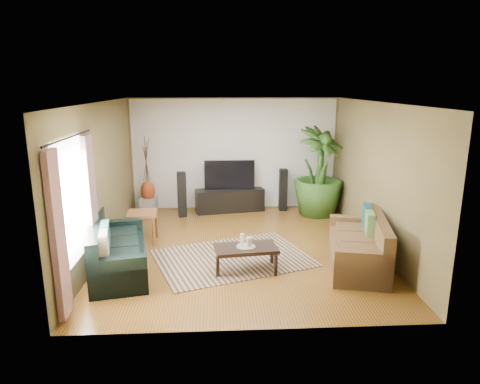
{
  "coord_description": "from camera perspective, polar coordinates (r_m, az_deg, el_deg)",
  "views": [
    {
      "loc": [
        -0.43,
        -7.53,
        3.0
      ],
      "look_at": [
        0.0,
        0.2,
        1.05
      ],
      "focal_mm": 32.0,
      "sensor_mm": 36.0,
      "label": 1
    }
  ],
  "objects": [
    {
      "name": "sofa_left",
      "position": [
        7.32,
        -15.88,
        -7.03
      ],
      "size": [
        1.21,
        2.09,
        0.85
      ],
      "primitive_type": "cube",
      "rotation": [
        0.0,
        0.0,
        1.77
      ],
      "color": "black",
      "rests_on": "floor"
    },
    {
      "name": "wall_left",
      "position": [
        7.98,
        -18.15,
        1.5
      ],
      "size": [
        0.0,
        5.5,
        5.5
      ],
      "primitive_type": "plane",
      "rotation": [
        1.57,
        0.0,
        1.57
      ],
      "color": "olive",
      "rests_on": "ground"
    },
    {
      "name": "candle_short",
      "position": [
        7.1,
        1.32,
        -6.53
      ],
      "size": [
        0.06,
        0.06,
        0.13
      ],
      "primitive_type": "cylinder",
      "color": "beige",
      "rests_on": "candle_tray"
    },
    {
      "name": "vase",
      "position": [
        10.42,
        -12.19,
        0.16
      ],
      "size": [
        0.34,
        0.34,
        0.47
      ],
      "primitive_type": "ellipsoid",
      "color": "#9A3A1C",
      "rests_on": "pedestal"
    },
    {
      "name": "candle_mid",
      "position": [
        7.0,
        1.14,
        -6.72
      ],
      "size": [
        0.06,
        0.06,
        0.16
      ],
      "primitive_type": "cylinder",
      "color": "beige",
      "rests_on": "candle_tray"
    },
    {
      "name": "window_pane",
      "position": [
        6.47,
        -21.54,
        -1.18
      ],
      "size": [
        0.0,
        1.8,
        1.8
      ],
      "primitive_type": "plane",
      "rotation": [
        1.57,
        0.0,
        1.57
      ],
      "color": "white",
      "rests_on": "ground"
    },
    {
      "name": "ceiling",
      "position": [
        7.55,
        0.09,
        11.86
      ],
      "size": [
        5.5,
        5.5,
        0.0
      ],
      "primitive_type": "plane",
      "rotation": [
        3.14,
        0.0,
        0.0
      ],
      "color": "white",
      "rests_on": "ground"
    },
    {
      "name": "floor",
      "position": [
        8.11,
        0.08,
        -7.56
      ],
      "size": [
        5.5,
        5.5,
        0.0
      ],
      "primitive_type": "plane",
      "color": "brown",
      "rests_on": "ground"
    },
    {
      "name": "backwall_panel",
      "position": [
        10.41,
        -0.78,
        5.02
      ],
      "size": [
        4.9,
        0.0,
        4.9
      ],
      "primitive_type": "plane",
      "rotation": [
        1.57,
        0.0,
        0.0
      ],
      "color": "white",
      "rests_on": "ground"
    },
    {
      "name": "candle_tall",
      "position": [
        7.05,
        0.29,
        -6.36
      ],
      "size": [
        0.06,
        0.06,
        0.2
      ],
      "primitive_type": "cylinder",
      "color": "white",
      "rests_on": "candle_tray"
    },
    {
      "name": "wall_front",
      "position": [
        5.07,
        1.85,
        -4.84
      ],
      "size": [
        5.0,
        0.0,
        5.0
      ],
      "primitive_type": "plane",
      "rotation": [
        -1.57,
        0.0,
        0.0
      ],
      "color": "olive",
      "rests_on": "ground"
    },
    {
      "name": "curtain_rod",
      "position": [
        6.3,
        -21.85,
        6.76
      ],
      "size": [
        0.03,
        1.9,
        0.03
      ],
      "primitive_type": "cylinder",
      "rotation": [
        1.57,
        0.0,
        0.0
      ],
      "color": "black",
      "rests_on": "ground"
    },
    {
      "name": "wall_right",
      "position": [
        8.24,
        17.72,
        1.92
      ],
      "size": [
        0.0,
        5.5,
        5.5
      ],
      "primitive_type": "plane",
      "rotation": [
        1.57,
        0.0,
        -1.57
      ],
      "color": "olive",
      "rests_on": "ground"
    },
    {
      "name": "area_rug",
      "position": [
        7.69,
        -0.97,
        -8.76
      ],
      "size": [
        3.07,
        2.61,
        0.01
      ],
      "primitive_type": "cube",
      "rotation": [
        0.0,
        0.0,
        0.34
      ],
      "color": "tan",
      "rests_on": "floor"
    },
    {
      "name": "speaker_right",
      "position": [
        10.46,
        5.76,
        0.29
      ],
      "size": [
        0.19,
        0.21,
        1.02
      ],
      "primitive_type": "cube",
      "rotation": [
        0.0,
        0.0,
        0.02
      ],
      "color": "black",
      "rests_on": "floor"
    },
    {
      "name": "potted_plant",
      "position": [
        10.1,
        10.47,
        2.67
      ],
      "size": [
        1.62,
        1.62,
        2.07
      ],
      "primitive_type": "imported",
      "rotation": [
        0.0,
        0.0,
        0.64
      ],
      "color": "#2A541C",
      "rests_on": "floor"
    },
    {
      "name": "plant_pot",
      "position": [
        10.31,
        10.25,
        -2.15
      ],
      "size": [
        0.38,
        0.38,
        0.3
      ],
      "primitive_type": "cylinder",
      "color": "black",
      "rests_on": "floor"
    },
    {
      "name": "sofa_right",
      "position": [
        7.52,
        15.43,
        -6.41
      ],
      "size": [
        1.27,
        2.07,
        0.85
      ],
      "primitive_type": "cube",
      "rotation": [
        0.0,
        0.0,
        -1.79
      ],
      "color": "brown",
      "rests_on": "floor"
    },
    {
      "name": "tv_stand",
      "position": [
        10.4,
        -1.38,
        -1.08
      ],
      "size": [
        1.69,
        0.77,
        0.54
      ],
      "primitive_type": "cube",
      "rotation": [
        0.0,
        0.0,
        0.17
      ],
      "color": "black",
      "rests_on": "floor"
    },
    {
      "name": "candle_tray",
      "position": [
        7.07,
        0.79,
        -7.25
      ],
      "size": [
        0.31,
        0.31,
        0.01
      ],
      "primitive_type": "cylinder",
      "color": "gray",
      "rests_on": "coffee_table"
    },
    {
      "name": "curtain_near",
      "position": [
        5.85,
        -23.1,
        -5.47
      ],
      "size": [
        0.08,
        0.35,
        2.2
      ],
      "primitive_type": "cube",
      "color": "gray",
      "rests_on": "ground"
    },
    {
      "name": "wall_back",
      "position": [
        10.42,
        -0.78,
        5.03
      ],
      "size": [
        5.0,
        0.0,
        5.0
      ],
      "primitive_type": "plane",
      "rotation": [
        1.57,
        0.0,
        0.0
      ],
      "color": "olive",
      "rests_on": "ground"
    },
    {
      "name": "television",
      "position": [
        10.25,
        -1.4,
        2.3
      ],
      "size": [
        1.2,
        0.07,
        0.71
      ],
      "primitive_type": "cube",
      "color": "black",
      "rests_on": "tv_stand"
    },
    {
      "name": "coffee_table",
      "position": [
        7.15,
        0.78,
        -8.85
      ],
      "size": [
        1.08,
        0.68,
        0.41
      ],
      "primitive_type": "cube",
      "rotation": [
        0.0,
        0.0,
        0.12
      ],
      "color": "black",
      "rests_on": "floor"
    },
    {
      "name": "side_table",
      "position": [
        8.61,
        -12.84,
        -4.53
      ],
      "size": [
        0.6,
        0.6,
        0.59
      ],
      "primitive_type": "cube",
      "rotation": [
        0.0,
        0.0,
        0.07
      ],
      "color": "brown",
      "rests_on": "floor"
    },
    {
      "name": "speaker_left",
      "position": [
        9.98,
        -7.75,
        -0.33
      ],
      "size": [
        0.23,
        0.24,
        1.05
      ],
      "primitive_type": "cube",
      "rotation": [
        0.0,
        0.0,
        0.2
      ],
      "color": "black",
      "rests_on": "floor"
    },
    {
      "name": "curtain_far",
      "position": [
        7.21,
        -19.18,
        -1.52
      ],
      "size": [
        0.08,
        0.35,
        2.2
      ],
      "primitive_type": "cube",
      "color": "gray",
      "rests_on": "ground"
    },
    {
      "name": "pedestal",
      "position": [
        10.51,
        -12.09,
        -1.72
      ],
      "size": [
        0.39,
        0.39,
        0.37
      ],
      "primitive_type": "cube",
      "rotation": [
        0.0,
        0.0,
        -0.05
      ],
      "color": "gray",
      "rests_on": "floor"
    }
  ]
}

